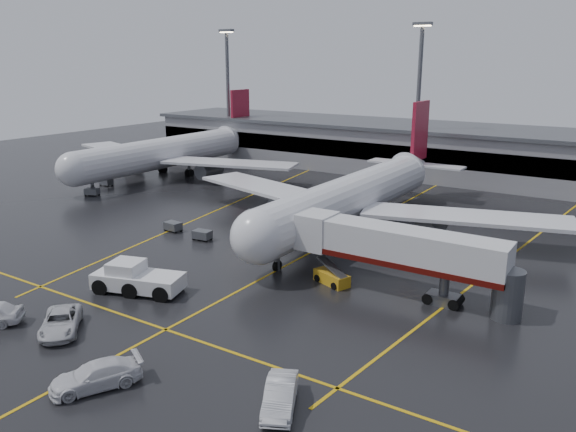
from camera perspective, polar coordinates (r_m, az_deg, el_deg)
The scene contains 21 objects.
ground at distance 60.96m, azimuth 2.61°, elevation -3.48°, with size 220.00×220.00×0.00m, color black.
apron_line_centre at distance 60.96m, azimuth 2.61°, elevation -3.47°, with size 0.25×90.00×0.02m, color gold.
apron_line_stop at distance 44.79m, azimuth -12.10°, elevation -11.03°, with size 60.00×0.25×0.02m, color gold.
apron_line_left at distance 79.85m, azimuth -6.15°, elevation 1.01°, with size 0.25×70.00×0.02m, color gold.
apron_line_right at distance 63.95m, azimuth 21.42°, elevation -3.65°, with size 0.25×70.00×0.02m, color gold.
terminal at distance 103.16m, azimuth 16.35°, elevation 6.17°, with size 122.00×19.00×8.60m.
light_mast_left at distance 118.11m, azimuth -6.03°, elevation 12.74°, with size 3.00×1.20×25.45m.
light_mast_mid at distance 98.10m, azimuth 12.91°, elevation 11.93°, with size 3.00×1.20×25.45m.
main_airliner at distance 68.04m, azimuth 6.80°, elevation 2.11°, with size 48.80×45.60×14.10m.
second_airliner at distance 102.03m, azimuth -11.74°, elevation 6.31°, with size 48.80×45.60×14.10m.
jet_bridge at distance 49.65m, azimuth 11.00°, elevation -3.41°, with size 19.90×3.40×6.05m.
pushback_tractor at distance 51.91m, azimuth -14.93°, elevation -6.12°, with size 8.41×5.36×2.80m.
belt_loader at distance 52.17m, azimuth 4.39°, elevation -6.18°, with size 3.84×2.66×2.25m.
service_van_a at distance 46.44m, azimuth -21.76°, elevation -9.81°, with size 2.56×5.56×1.55m, color silver.
service_van_b at distance 38.47m, azimuth -18.64°, elevation -14.86°, with size 2.27×5.57×1.62m, color silver.
service_van_c at distance 34.75m, azimuth -0.79°, elevation -17.48°, with size 1.71×4.91×1.62m, color silver.
baggage_cart_a at distance 65.03m, azimuth -8.57°, elevation -1.85°, with size 2.13×1.52×1.12m.
baggage_cart_b at distance 68.96m, azimuth -11.42°, elevation -0.99°, with size 2.10×1.47×1.12m.
baggage_cart_c at distance 72.88m, azimuth -3.48°, elevation 0.18°, with size 2.15×1.55×1.12m.
baggage_cart_d at distance 96.91m, azimuth -17.70°, elevation 3.28°, with size 2.04×1.36×1.12m.
baggage_cart_e at distance 90.35m, azimuth -18.98°, elevation 2.33°, with size 2.35×1.97×1.12m.
Camera 1 is at (29.08, -49.85, 19.63)m, focal length 35.61 mm.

